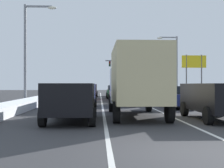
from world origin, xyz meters
TOP-DOWN VIEW (x-y plane):
  - ground_plane at (0.00, 19.22)m, footprint 124.94×124.94m
  - lane_stripe_between_right_lane_and_center_lane at (1.70, 24.03)m, footprint 0.14×52.86m
  - lane_stripe_between_center_lane_and_left_lane at (-1.70, 24.03)m, footprint 0.14×52.86m
  - snow_bank_right_shoulder at (7.00, 24.03)m, footprint 1.22×52.86m
  - snow_bank_left_shoulder at (-7.00, 24.03)m, footprint 1.48×52.86m
  - suv_black_right_lane_nearest at (3.38, 6.60)m, footprint 2.16×4.90m
  - sedan_navy_right_lane_second at (3.37, 13.61)m, footprint 2.00×4.50m
  - sedan_tan_right_lane_third at (3.21, 19.27)m, footprint 2.00×4.50m
  - sedan_red_right_lane_fourth at (3.57, 24.90)m, footprint 2.00×4.50m
  - suv_charcoal_right_lane_fifth at (3.61, 31.59)m, footprint 2.16×4.90m
  - box_truck_center_lane_nearest at (-0.10, 8.01)m, footprint 2.53×7.20m
  - sedan_silver_center_lane_second at (0.15, 16.45)m, footprint 2.00×4.50m
  - sedan_gray_center_lane_third at (-0.01, 22.54)m, footprint 2.00×4.50m
  - sedan_green_center_lane_fourth at (-0.10, 28.06)m, footprint 2.00×4.50m
  - sedan_maroon_center_lane_fifth at (0.10, 33.94)m, footprint 2.00×4.50m
  - suv_black_left_lane_nearest at (-3.16, 6.31)m, footprint 2.16×4.90m
  - suv_navy_left_lane_second at (-3.22, 13.56)m, footprint 2.16×4.90m
  - suv_tan_left_lane_third at (-3.64, 19.84)m, footprint 2.16×4.90m
  - sedan_red_left_lane_fourth at (-3.30, 25.62)m, footprint 2.00×4.50m
  - suv_charcoal_left_lane_fifth at (-3.22, 32.13)m, footprint 2.16×4.90m
  - traffic_light_gantry at (4.27, 48.04)m, footprint 7.54×0.47m
  - street_lamp_right_mid at (7.61, 31.24)m, footprint 2.66×0.36m
  - street_lamp_left_mid at (-7.64, 18.03)m, footprint 2.66×0.36m
  - roadside_sign_right at (10.40, 31.87)m, footprint 3.20×0.16m

SIDE VIEW (x-z plane):
  - ground_plane at x=0.00m, z-range 0.00..0.00m
  - lane_stripe_between_right_lane_and_center_lane at x=1.70m, z-range 0.00..0.01m
  - lane_stripe_between_center_lane_and_left_lane at x=-1.70m, z-range 0.00..0.01m
  - snow_bank_right_shoulder at x=7.00m, z-range 0.00..0.45m
  - snow_bank_left_shoulder at x=-7.00m, z-range 0.00..0.56m
  - sedan_navy_right_lane_second at x=3.37m, z-range 0.01..1.52m
  - sedan_tan_right_lane_third at x=3.21m, z-range 0.01..1.52m
  - sedan_red_right_lane_fourth at x=3.57m, z-range 0.01..1.52m
  - sedan_silver_center_lane_second at x=0.15m, z-range 0.01..1.52m
  - sedan_gray_center_lane_third at x=-0.01m, z-range 0.01..1.52m
  - sedan_green_center_lane_fourth at x=-0.10m, z-range 0.01..1.52m
  - sedan_maroon_center_lane_fifth at x=0.10m, z-range 0.01..1.52m
  - sedan_red_left_lane_fourth at x=-3.30m, z-range 0.01..1.52m
  - suv_black_right_lane_nearest at x=3.38m, z-range 0.18..1.85m
  - suv_charcoal_right_lane_fifth at x=3.61m, z-range 0.18..1.85m
  - suv_black_left_lane_nearest at x=-3.16m, z-range 0.18..1.85m
  - suv_navy_left_lane_second at x=-3.22m, z-range 0.18..1.85m
  - suv_tan_left_lane_third at x=-3.64m, z-range 0.18..1.85m
  - suv_charcoal_left_lane_fifth at x=-3.22m, z-range 0.18..1.85m
  - box_truck_center_lane_nearest at x=-0.10m, z-range 0.22..3.58m
  - roadside_sign_right at x=10.40m, z-range 1.27..6.77m
  - traffic_light_gantry at x=4.27m, z-range 1.40..7.60m
  - street_lamp_right_mid at x=7.61m, z-range 0.79..8.57m
  - street_lamp_left_mid at x=-7.64m, z-range 0.81..8.99m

